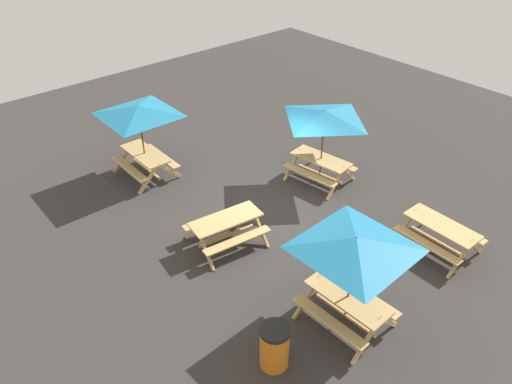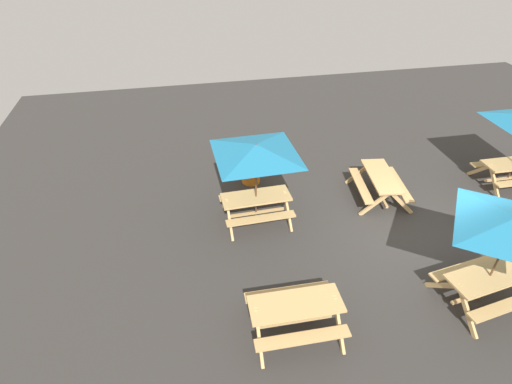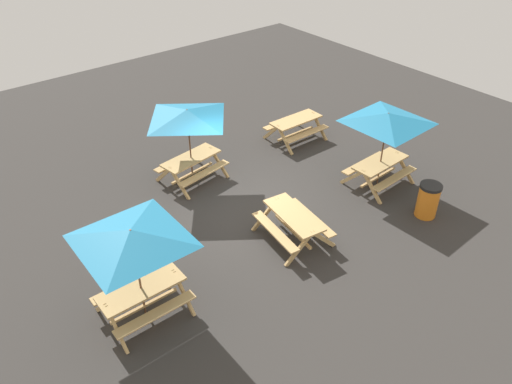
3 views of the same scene
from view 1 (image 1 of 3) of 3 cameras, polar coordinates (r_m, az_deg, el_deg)
The scene contains 7 objects.
ground_plane at distance 13.90m, azimuth 2.89°, elevation -1.95°, with size 24.84×24.84×0.00m, color #33302D.
picnic_table_0 at distance 13.02m, azimuth 20.36°, elevation -4.21°, with size 1.82×1.56×0.81m.
picnic_table_1 at distance 9.67m, azimuth 11.22°, elevation -6.53°, with size 2.83×2.83×2.34m.
picnic_table_2 at distance 12.42m, azimuth -3.44°, elevation -3.79°, with size 1.75×1.98×0.81m.
picnic_table_3 at distance 14.80m, azimuth -13.22°, elevation 8.48°, with size 2.83×2.83×2.34m.
picnic_table_4 at distance 14.27m, azimuth 7.81°, elevation 8.10°, with size 2.27×2.27×2.34m.
trash_bin_orange at distance 9.85m, azimuth 2.12°, elevation -17.22°, with size 0.59×0.59×0.98m.
Camera 1 is at (-8.02, 7.87, 8.19)m, focal length 35.00 mm.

